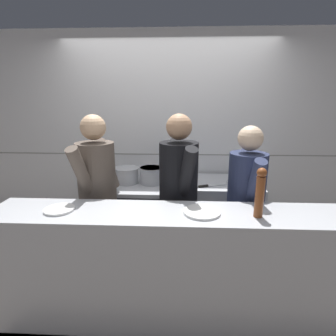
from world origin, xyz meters
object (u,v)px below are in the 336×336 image
object	(u,v)px
sauce_pot	(127,175)
plated_dish_appetiser	(202,212)
chef_sous	(178,197)
mixing_bowl_steel	(236,178)
pepper_mill	(260,192)
oven_range	(129,218)
braising_pot	(152,175)
stock_pot	(103,175)
chefs_knife	(211,186)
chef_head_cook	(98,196)
plated_dish_main	(59,209)
chef_line	(245,205)

from	to	relation	value
sauce_pot	plated_dish_appetiser	bearing A→B (deg)	-55.09
sauce_pot	chef_sous	xyz separation A→B (m)	(0.60, -0.61, -0.03)
mixing_bowl_steel	pepper_mill	world-z (taller)	pepper_mill
plated_dish_appetiser	oven_range	bearing A→B (deg)	125.22
braising_pot	pepper_mill	xyz separation A→B (m)	(0.88, -1.14, 0.23)
stock_pot	oven_range	bearing A→B (deg)	5.17
oven_range	chefs_knife	world-z (taller)	chefs_knife
oven_range	plated_dish_appetiser	xyz separation A→B (m)	(0.76, -1.08, 0.59)
stock_pot	chef_head_cook	bearing A→B (deg)	-78.61
oven_range	pepper_mill	size ratio (longest dim) A/B	2.48
chefs_knife	chef_head_cook	bearing A→B (deg)	-159.19
oven_range	stock_pot	world-z (taller)	stock_pot
sauce_pot	braising_pot	xyz separation A→B (m)	(0.29, -0.01, 0.00)
plated_dish_main	chef_head_cook	bearing A→B (deg)	75.61
mixing_bowl_steel	oven_range	bearing A→B (deg)	178.15
stock_pot	chef_line	distance (m)	1.58
braising_pot	chefs_knife	bearing A→B (deg)	-15.78
chefs_knife	plated_dish_main	world-z (taller)	plated_dish_main
braising_pot	sauce_pot	bearing A→B (deg)	178.57
stock_pot	chef_head_cook	size ratio (longest dim) A/B	0.16
pepper_mill	oven_range	bearing A→B (deg)	135.77
mixing_bowl_steel	pepper_mill	xyz separation A→B (m)	(-0.07, -1.08, 0.23)
chefs_knife	sauce_pot	bearing A→B (deg)	168.45
mixing_bowl_steel	plated_dish_appetiser	world-z (taller)	plated_dish_appetiser
oven_range	sauce_pot	size ratio (longest dim) A/B	3.18
braising_pot	mixing_bowl_steel	xyz separation A→B (m)	(0.95, -0.06, -0.01)
sauce_pot	plated_dish_appetiser	xyz separation A→B (m)	(0.77, -1.11, 0.05)
chef_head_cook	chef_line	world-z (taller)	chef_head_cook
oven_range	plated_dish_appetiser	size ratio (longest dim) A/B	3.27
chefs_knife	pepper_mill	size ratio (longest dim) A/B	0.97
stock_pot	plated_dish_appetiser	size ratio (longest dim) A/B	1.03
braising_pot	plated_dish_main	bearing A→B (deg)	-117.10
chef_line	plated_dish_appetiser	bearing A→B (deg)	-135.12
mixing_bowl_steel	chef_sous	world-z (taller)	chef_sous
braising_pot	chef_sous	world-z (taller)	chef_sous
stock_pot	chef_line	size ratio (longest dim) A/B	0.17
sauce_pot	chef_line	distance (m)	1.37
plated_dish_appetiser	mixing_bowl_steel	bearing A→B (deg)	66.16
sauce_pot	chefs_knife	world-z (taller)	sauce_pot
plated_dish_main	plated_dish_appetiser	distance (m)	1.05
pepper_mill	chefs_knife	bearing A→B (deg)	102.81
chef_sous	chef_line	size ratio (longest dim) A/B	1.06
stock_pot	mixing_bowl_steel	xyz separation A→B (m)	(1.50, -0.01, -0.01)
sauce_pot	mixing_bowl_steel	xyz separation A→B (m)	(1.23, -0.07, -0.00)
plated_dish_main	plated_dish_appetiser	size ratio (longest dim) A/B	0.82
chefs_knife	pepper_mill	distance (m)	1.02
plated_dish_main	stock_pot	bearing A→B (deg)	89.02
stock_pot	chefs_knife	distance (m)	1.22
sauce_pot	chef_line	size ratio (longest dim) A/B	0.17
stock_pot	chefs_knife	size ratio (longest dim) A/B	0.80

